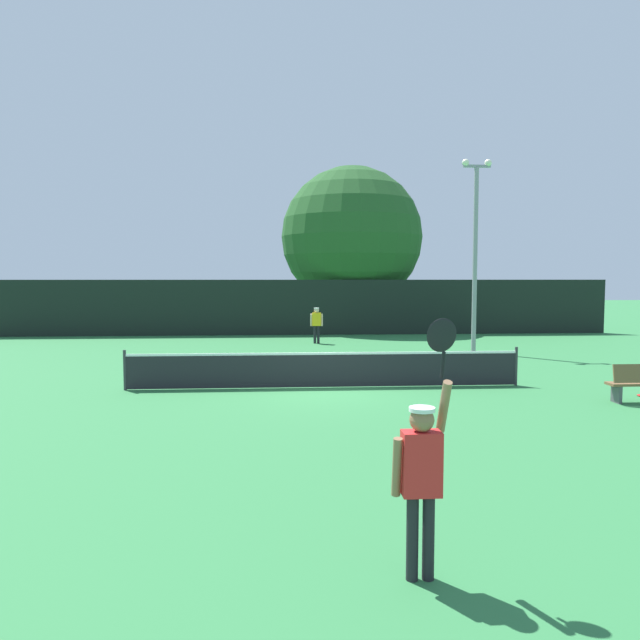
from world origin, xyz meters
TOP-DOWN VIEW (x-y plane):
  - ground_plane at (0.00, 0.00)m, footprint 120.00×120.00m
  - tennis_net at (0.00, 0.00)m, footprint 10.69×0.08m
  - perimeter_fence at (0.00, 14.81)m, footprint 32.40×0.12m
  - player_serving at (0.19, -10.16)m, footprint 0.68×0.40m
  - player_receiving at (0.43, 10.76)m, footprint 0.57×0.24m
  - tennis_ball at (0.81, 0.38)m, footprint 0.07×0.07m
  - light_pole at (6.50, 7.19)m, footprint 1.18×0.28m
  - large_tree at (2.91, 18.16)m, footprint 8.06×8.06m
  - parked_car_near at (-7.99, 20.60)m, footprint 2.36×4.39m
  - parked_car_mid at (9.44, 21.34)m, footprint 2.38×4.40m

SIDE VIEW (x-z plane):
  - ground_plane at x=0.00m, z-range 0.00..0.00m
  - tennis_ball at x=0.81m, z-range 0.00..0.07m
  - tennis_net at x=0.00m, z-range -0.02..1.05m
  - parked_car_near at x=-7.99m, z-range -0.07..1.62m
  - parked_car_mid at x=9.44m, z-range -0.07..1.62m
  - player_receiving at x=0.43m, z-range 0.18..1.80m
  - player_serving at x=0.19m, z-range -0.15..2.43m
  - perimeter_fence at x=0.00m, z-range 0.00..2.88m
  - light_pole at x=6.50m, z-range 0.56..8.16m
  - large_tree at x=2.91m, z-range 0.64..9.98m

